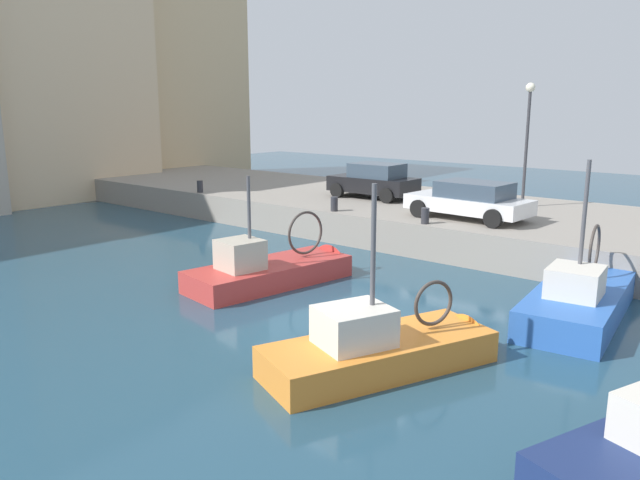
# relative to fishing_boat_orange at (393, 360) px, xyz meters

# --- Properties ---
(water_surface) EXTENTS (80.00, 80.00, 0.00)m
(water_surface) POSITION_rel_fishing_boat_orange_xyz_m (1.00, 2.23, -0.12)
(water_surface) COLOR navy
(water_surface) RESTS_ON ground
(quay_wall) EXTENTS (9.00, 56.00, 1.20)m
(quay_wall) POSITION_rel_fishing_boat_orange_xyz_m (12.50, 2.23, 0.48)
(quay_wall) COLOR gray
(quay_wall) RESTS_ON ground
(fishing_boat_orange) EXTENTS (5.76, 3.57, 4.54)m
(fishing_boat_orange) POSITION_rel_fishing_boat_orange_xyz_m (0.00, 0.00, 0.00)
(fishing_boat_orange) COLOR orange
(fishing_boat_orange) RESTS_ON ground
(fishing_boat_red) EXTENTS (5.99, 2.75, 4.11)m
(fishing_boat_red) POSITION_rel_fishing_boat_orange_xyz_m (2.95, 6.00, -0.01)
(fishing_boat_red) COLOR #BC3833
(fishing_boat_red) RESTS_ON ground
(fishing_boat_blue) EXTENTS (6.39, 2.53, 4.83)m
(fishing_boat_blue) POSITION_rel_fishing_boat_orange_xyz_m (5.83, -1.88, -0.02)
(fishing_boat_blue) COLOR #2D60B7
(fishing_boat_blue) RESTS_ON ground
(parked_car_white) EXTENTS (2.25, 4.43, 1.36)m
(parked_car_white) POSITION_rel_fishing_boat_orange_xyz_m (10.12, 3.46, 1.78)
(parked_car_white) COLOR silver
(parked_car_white) RESTS_ON quay_wall
(parked_car_black) EXTENTS (2.05, 3.84, 1.52)m
(parked_car_black) POSITION_rel_fishing_boat_orange_xyz_m (12.12, 9.02, 1.85)
(parked_car_black) COLOR black
(parked_car_black) RESTS_ON quay_wall
(mooring_bollard_south) EXTENTS (0.28, 0.28, 0.55)m
(mooring_bollard_south) POSITION_rel_fishing_boat_orange_xyz_m (8.35, 4.23, 1.36)
(mooring_bollard_south) COLOR #2D2D33
(mooring_bollard_south) RESTS_ON quay_wall
(mooring_bollard_mid) EXTENTS (0.28, 0.28, 0.55)m
(mooring_bollard_mid) POSITION_rel_fishing_boat_orange_xyz_m (8.35, 8.23, 1.36)
(mooring_bollard_mid) COLOR #2D2D33
(mooring_bollard_mid) RESTS_ON quay_wall
(mooring_bollard_north) EXTENTS (0.28, 0.28, 0.55)m
(mooring_bollard_north) POSITION_rel_fishing_boat_orange_xyz_m (8.35, 16.23, 1.36)
(mooring_bollard_north) COLOR #2D2D33
(mooring_bollard_north) RESTS_ON quay_wall
(quay_streetlamp) EXTENTS (0.36, 0.36, 4.83)m
(quay_streetlamp) POSITION_rel_fishing_boat_orange_xyz_m (14.00, 3.09, 4.34)
(quay_streetlamp) COLOR #38383D
(quay_streetlamp) RESTS_ON quay_wall
(waterfront_building_west) EXTENTS (9.47, 8.69, 15.01)m
(waterfront_building_west) POSITION_rel_fishing_boat_orange_xyz_m (7.92, 28.97, 7.40)
(waterfront_building_west) COLOR beige
(waterfront_building_west) RESTS_ON ground
(waterfront_building_east_mid) EXTENTS (11.41, 6.32, 15.61)m
(waterfront_building_east_mid) POSITION_rel_fishing_boat_orange_xyz_m (15.82, 29.39, 7.71)
(waterfront_building_east_mid) COLOR #D1B284
(waterfront_building_east_mid) RESTS_ON ground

